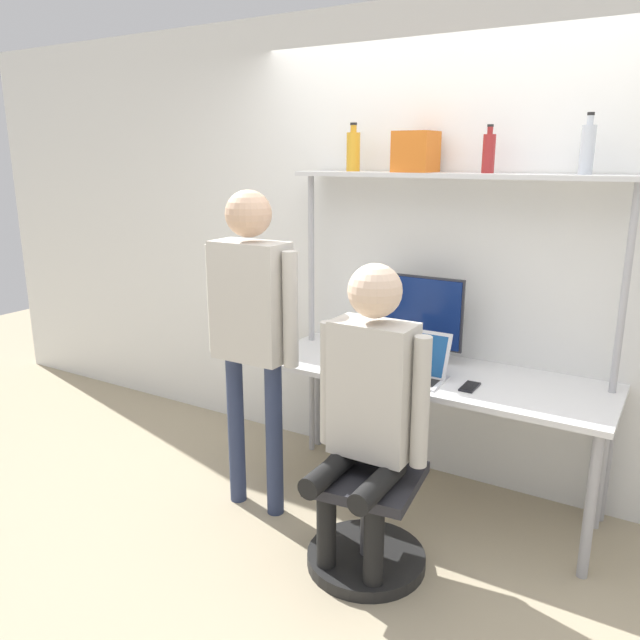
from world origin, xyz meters
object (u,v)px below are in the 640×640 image
person_seated (369,396)px  bottle_clear (587,148)px  bottle_amber (353,151)px  laptop (418,365)px  office_chair (370,506)px  person_standing (251,312)px  cell_phone (470,387)px  monitor (419,317)px  bottle_red (489,153)px  storage_box (416,152)px

person_seated → bottle_clear: bottle_clear is taller
bottle_amber → laptop: bearing=-28.2°
office_chair → person_standing: size_ratio=0.54×
laptop → person_seated: 0.59m
office_chair → person_standing: person_standing is taller
person_seated → cell_phone: bearing=65.5°
laptop → office_chair: laptop is taller
office_chair → person_standing: 1.11m
monitor → bottle_clear: bottle_clear is taller
office_chair → person_seated: bearing=-83.9°
person_standing → bottle_red: (0.95, 0.74, 0.79)m
laptop → storage_box: (-0.18, 0.30, 1.08)m
monitor → person_standing: (-0.63, -0.71, 0.10)m
cell_phone → bottle_red: size_ratio=0.63×
laptop → bottle_red: bottle_red is taller
bottle_amber → storage_box: 0.38m
office_chair → bottle_clear: size_ratio=3.32×
bottle_clear → bottle_amber: bearing=180.0°
monitor → bottle_red: (0.32, 0.03, 0.89)m
cell_phone → monitor: bearing=145.3°
person_standing → person_seated: bearing=-11.2°
person_seated → bottle_amber: size_ratio=5.46×
bottle_amber → person_seated: bearing=-57.3°
laptop → office_chair: (0.01, -0.55, -0.54)m
bottle_amber → person_standing: bearing=-103.6°
person_seated → office_chair: bearing=96.1°
laptop → bottle_clear: (0.67, 0.30, 1.09)m
bottle_amber → bottle_clear: bearing=0.0°
cell_phone → bottle_clear: bearing=38.1°
office_chair → storage_box: (-0.19, 0.85, 1.61)m
office_chair → person_seated: size_ratio=0.64×
laptop → office_chair: size_ratio=0.33×
monitor → bottle_amber: 1.01m
laptop → bottle_red: 1.13m
bottle_amber → cell_phone: bearing=-19.8°
person_seated → person_standing: 0.81m
person_standing → office_chair: bearing=-7.9°
person_standing → bottle_red: bearing=38.1°
cell_phone → person_seated: 0.65m
cell_phone → bottle_amber: bearing=160.2°
monitor → laptop: size_ratio=1.64×
monitor → cell_phone: (0.39, -0.27, -0.25)m
cell_phone → person_seated: person_seated is taller
person_seated → bottle_red: bottle_red is taller
bottle_red → person_seated: bearing=-102.4°
cell_phone → bottle_clear: 1.25m
laptop → storage_box: storage_box is taller
laptop → storage_box: 1.13m
bottle_red → storage_box: 0.39m
laptop → person_standing: person_standing is taller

